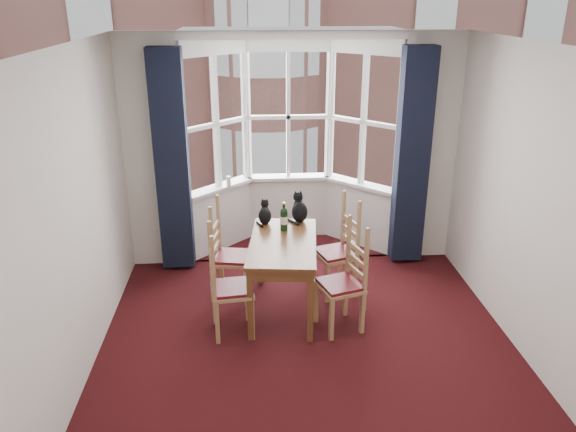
{
  "coord_description": "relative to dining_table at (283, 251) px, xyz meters",
  "views": [
    {
      "loc": [
        -0.51,
        -4.29,
        3.16
      ],
      "look_at": [
        -0.14,
        1.05,
        1.05
      ],
      "focal_mm": 35.0,
      "sensor_mm": 36.0,
      "label": 1
    }
  ],
  "objects": [
    {
      "name": "cat_right",
      "position": [
        0.22,
        0.55,
        0.25
      ],
      "size": [
        0.21,
        0.27,
        0.34
      ],
      "color": "black",
      "rests_on": "dining_table"
    },
    {
      "name": "floor",
      "position": [
        0.2,
        -0.97,
        -0.68
      ],
      "size": [
        4.5,
        4.5,
        0.0
      ],
      "primitive_type": "plane",
      "color": "black",
      "rests_on": "ground"
    },
    {
      "name": "curtain_right",
      "position": [
        1.62,
        1.1,
        0.67
      ],
      "size": [
        0.38,
        0.22,
        2.6
      ],
      "primitive_type": "cube",
      "color": "black",
      "rests_on": "floor"
    },
    {
      "name": "bay_window",
      "position": [
        0.2,
        1.78,
        0.72
      ],
      "size": [
        2.76,
        0.94,
        2.8
      ],
      "color": "white",
      "rests_on": "floor"
    },
    {
      "name": "dining_table",
      "position": [
        0.0,
        0.0,
        0.0
      ],
      "size": [
        0.81,
        1.33,
        0.8
      ],
      "color": "brown",
      "rests_on": "floor"
    },
    {
      "name": "chair_left_near",
      "position": [
        -0.62,
        -0.41,
        -0.21
      ],
      "size": [
        0.45,
        0.47,
        0.92
      ],
      "color": "#A77F51",
      "rests_on": "floor"
    },
    {
      "name": "wall_back_pier_right",
      "position": [
        1.85,
        1.28,
        0.72
      ],
      "size": [
        0.7,
        0.12,
        2.8
      ],
      "primitive_type": "cube",
      "color": "silver",
      "rests_on": "floor"
    },
    {
      "name": "cat_left",
      "position": [
        -0.17,
        0.5,
        0.22
      ],
      "size": [
        0.15,
        0.21,
        0.28
      ],
      "color": "black",
      "rests_on": "dining_table"
    },
    {
      "name": "chair_right_far",
      "position": [
        0.69,
        0.37,
        -0.21
      ],
      "size": [
        0.51,
        0.52,
        0.92
      ],
      "color": "#A77F51",
      "rests_on": "floor"
    },
    {
      "name": "wall_right",
      "position": [
        2.2,
        -0.97,
        0.72
      ],
      "size": [
        0.0,
        4.5,
        4.5
      ],
      "primitive_type": "plane",
      "rotation": [
        1.57,
        0.0,
        -1.57
      ],
      "color": "silver",
      "rests_on": "floor"
    },
    {
      "name": "wine_bottle",
      "position": [
        0.03,
        0.29,
        0.26
      ],
      "size": [
        0.08,
        0.08,
        0.32
      ],
      "color": "black",
      "rests_on": "dining_table"
    },
    {
      "name": "tenement_building",
      "position": [
        0.2,
        13.04,
        0.91
      ],
      "size": [
        18.4,
        7.8,
        15.2
      ],
      "color": "#92574B",
      "rests_on": "street"
    },
    {
      "name": "wall_left",
      "position": [
        -1.8,
        -0.97,
        0.72
      ],
      "size": [
        0.0,
        4.5,
        4.5
      ],
      "primitive_type": "plane",
      "rotation": [
        1.57,
        0.0,
        1.57
      ],
      "color": "silver",
      "rests_on": "floor"
    },
    {
      "name": "wall_back_pier_left",
      "position": [
        -1.45,
        1.28,
        0.72
      ],
      "size": [
        0.7,
        0.12,
        2.8
      ],
      "primitive_type": "cube",
      "color": "silver",
      "rests_on": "floor"
    },
    {
      "name": "chair_left_far",
      "position": [
        -0.62,
        0.33,
        -0.21
      ],
      "size": [
        0.46,
        0.48,
        0.92
      ],
      "color": "#A77F51",
      "rests_on": "floor"
    },
    {
      "name": "curtain_left",
      "position": [
        -1.22,
        1.1,
        0.67
      ],
      "size": [
        0.38,
        0.22,
        2.6
      ],
      "primitive_type": "cube",
      "color": "black",
      "rests_on": "floor"
    },
    {
      "name": "street",
      "position": [
        0.2,
        31.28,
        -6.68
      ],
      "size": [
        80.0,
        80.0,
        0.0
      ],
      "primitive_type": "plane",
      "color": "#333335",
      "rests_on": "ground"
    },
    {
      "name": "wall_near",
      "position": [
        0.2,
        -3.22,
        0.72
      ],
      "size": [
        4.0,
        0.0,
        4.0
      ],
      "primitive_type": "plane",
      "rotation": [
        -1.57,
        0.0,
        0.0
      ],
      "color": "silver",
      "rests_on": "floor"
    },
    {
      "name": "candle_tall",
      "position": [
        -0.6,
        1.63,
        0.25
      ],
      "size": [
        0.06,
        0.06,
        0.13
      ],
      "primitive_type": "cylinder",
      "color": "white",
      "rests_on": "bay_window"
    },
    {
      "name": "ceiling",
      "position": [
        0.2,
        -0.97,
        2.12
      ],
      "size": [
        4.5,
        4.5,
        0.0
      ],
      "primitive_type": "plane",
      "rotation": [
        3.14,
        0.0,
        0.0
      ],
      "color": "white",
      "rests_on": "floor"
    },
    {
      "name": "chair_right_near",
      "position": [
        0.63,
        -0.37,
        -0.21
      ],
      "size": [
        0.51,
        0.52,
        0.92
      ],
      "color": "#A77F51",
      "rests_on": "floor"
    }
  ]
}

